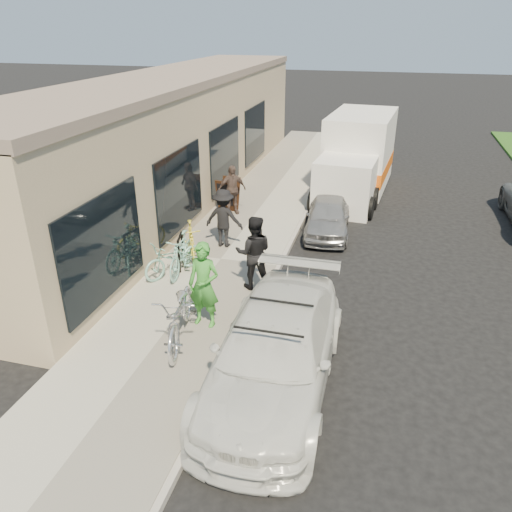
# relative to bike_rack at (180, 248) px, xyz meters

# --- Properties ---
(ground) EXTENTS (120.00, 120.00, 0.00)m
(ground) POSITION_rel_bike_rack_xyz_m (2.80, -2.27, -0.67)
(ground) COLOR black
(ground) RESTS_ON ground
(sidewalk) EXTENTS (3.00, 34.00, 0.15)m
(sidewalk) POSITION_rel_bike_rack_xyz_m (0.80, 0.73, -0.60)
(sidewalk) COLOR #A6A396
(sidewalk) RESTS_ON ground
(curb) EXTENTS (0.12, 34.00, 0.13)m
(curb) POSITION_rel_bike_rack_xyz_m (2.35, 0.73, -0.61)
(curb) COLOR #A59E97
(curb) RESTS_ON ground
(storefront) EXTENTS (3.60, 20.00, 4.22)m
(storefront) POSITION_rel_bike_rack_xyz_m (-2.44, 5.72, 1.45)
(storefront) COLOR tan
(storefront) RESTS_ON ground
(bike_rack) EXTENTS (0.19, 0.60, 0.87)m
(bike_rack) POSITION_rel_bike_rack_xyz_m (0.00, 0.00, 0.00)
(bike_rack) COLOR black
(bike_rack) RESTS_ON sidewalk
(sandwich_board) EXTENTS (0.72, 0.72, 1.04)m
(sandwich_board) POSITION_rel_bike_rack_xyz_m (-0.17, 4.37, 0.01)
(sandwich_board) COLOR #33180E
(sandwich_board) RESTS_ON sidewalk
(sedan_white) EXTENTS (2.04, 4.92, 1.46)m
(sedan_white) POSITION_rel_bike_rack_xyz_m (3.25, -3.60, 0.04)
(sedan_white) COLOR silver
(sedan_white) RESTS_ON ground
(sedan_silver) EXTENTS (1.51, 3.23, 1.07)m
(sedan_silver) POSITION_rel_bike_rack_xyz_m (3.22, 3.58, -0.14)
(sedan_silver) COLOR gray
(sedan_silver) RESTS_ON ground
(moving_truck) EXTENTS (2.59, 5.84, 2.79)m
(moving_truck) POSITION_rel_bike_rack_xyz_m (3.67, 7.90, 0.57)
(moving_truck) COLOR white
(moving_truck) RESTS_ON ground
(tandem_bike) EXTENTS (1.23, 2.31, 1.15)m
(tandem_bike) POSITION_rel_bike_rack_xyz_m (1.24, -2.93, 0.05)
(tandem_bike) COLOR silver
(tandem_bike) RESTS_ON sidewalk
(woman_rider) EXTENTS (0.70, 0.50, 1.81)m
(woman_rider) POSITION_rel_bike_rack_xyz_m (1.49, -2.29, 0.38)
(woman_rider) COLOR #399030
(woman_rider) RESTS_ON sidewalk
(man_standing) EXTENTS (0.99, 0.86, 1.76)m
(man_standing) POSITION_rel_bike_rack_xyz_m (2.04, -0.50, 0.36)
(man_standing) COLOR black
(man_standing) RESTS_ON sidewalk
(cruiser_bike_a) EXTENTS (0.57, 1.70, 1.01)m
(cruiser_bike_a) POSITION_rel_bike_rack_xyz_m (0.13, -0.24, -0.02)
(cruiser_bike_a) COLOR #84C5B3
(cruiser_bike_a) RESTS_ON sidewalk
(cruiser_bike_b) EXTENTS (1.34, 1.77, 0.89)m
(cruiser_bike_b) POSITION_rel_bike_rack_xyz_m (-0.02, -0.37, -0.08)
(cruiser_bike_b) COLOR #84C5B3
(cruiser_bike_b) RESTS_ON sidewalk
(cruiser_bike_c) EXTENTS (1.10, 1.64, 0.96)m
(cruiser_bike_c) POSITION_rel_bike_rack_xyz_m (0.06, 0.58, -0.04)
(cruiser_bike_c) COLOR yellow
(cruiser_bike_c) RESTS_ON sidewalk
(bystander_a) EXTENTS (1.05, 0.61, 1.62)m
(bystander_a) POSITION_rel_bike_rack_xyz_m (0.62, 1.58, 0.29)
(bystander_a) COLOR black
(bystander_a) RESTS_ON sidewalk
(bystander_b) EXTENTS (0.98, 0.86, 1.58)m
(bystander_b) POSITION_rel_bike_rack_xyz_m (0.06, 4.09, 0.27)
(bystander_b) COLOR #4E3D38
(bystander_b) RESTS_ON sidewalk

